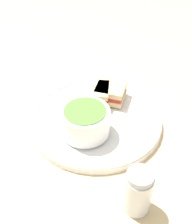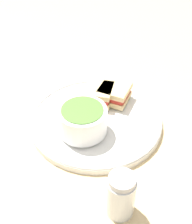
# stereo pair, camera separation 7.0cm
# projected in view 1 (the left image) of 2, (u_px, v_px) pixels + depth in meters

# --- Properties ---
(ground_plane) EXTENTS (2.40, 2.40, 0.00)m
(ground_plane) POSITION_uv_depth(u_px,v_px,m) (96.00, 123.00, 0.72)
(ground_plane) COLOR #D1B27F
(plate) EXTENTS (0.30, 0.30, 0.02)m
(plate) POSITION_uv_depth(u_px,v_px,m) (96.00, 120.00, 0.72)
(plate) COLOR white
(plate) RESTS_ON ground_plane
(soup_bowl) EXTENTS (0.10, 0.10, 0.06)m
(soup_bowl) POSITION_uv_depth(u_px,v_px,m) (86.00, 121.00, 0.66)
(soup_bowl) COLOR white
(soup_bowl) RESTS_ON plate
(spoon) EXTENTS (0.11, 0.08, 0.01)m
(spoon) POSITION_uv_depth(u_px,v_px,m) (72.00, 133.00, 0.67)
(spoon) COLOR silver
(spoon) RESTS_ON plate
(sandwich_half_near) EXTENTS (0.08, 0.08, 0.04)m
(sandwich_half_near) POSITION_uv_depth(u_px,v_px,m) (112.00, 92.00, 0.75)
(sandwich_half_near) COLOR #DBBC7F
(sandwich_half_near) RESTS_ON plate
(sandwich_half_far) EXTENTS (0.09, 0.09, 0.04)m
(sandwich_half_far) POSITION_uv_depth(u_px,v_px,m) (94.00, 94.00, 0.74)
(sandwich_half_far) COLOR #DBBC7F
(sandwich_half_far) RESTS_ON plate
(salt_shaker) EXTENTS (0.05, 0.05, 0.09)m
(salt_shaker) POSITION_uv_depth(u_px,v_px,m) (138.00, 192.00, 0.53)
(salt_shaker) COLOR silver
(salt_shaker) RESTS_ON ground_plane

